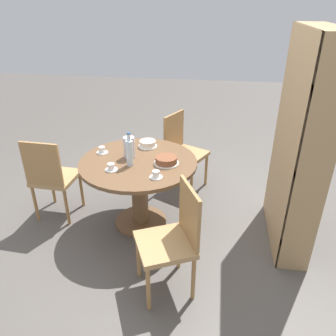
{
  "coord_description": "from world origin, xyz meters",
  "views": [
    {
      "loc": [
        2.78,
        0.72,
        2.15
      ],
      "look_at": [
        0.0,
        0.29,
        0.68
      ],
      "focal_mm": 35.0,
      "sensor_mm": 36.0,
      "label": 1
    }
  ],
  "objects_px": {
    "cake_main": "(166,160)",
    "cake_second": "(148,144)",
    "chair_a": "(52,176)",
    "chair_b": "(173,238)",
    "chair_c": "(183,149)",
    "bookshelf": "(297,148)",
    "coffee_pot": "(129,147)",
    "cup_a": "(111,168)",
    "cup_b": "(102,150)",
    "cup_c": "(156,175)",
    "water_bottle": "(130,152)"
  },
  "relations": [
    {
      "from": "cake_main",
      "to": "cake_second",
      "type": "distance_m",
      "value": 0.45
    },
    {
      "from": "chair_a",
      "to": "cake_second",
      "type": "height_order",
      "value": "chair_a"
    },
    {
      "from": "chair_b",
      "to": "chair_c",
      "type": "relative_size",
      "value": 1.0
    },
    {
      "from": "bookshelf",
      "to": "coffee_pot",
      "type": "height_order",
      "value": "bookshelf"
    },
    {
      "from": "bookshelf",
      "to": "cup_a",
      "type": "distance_m",
      "value": 1.68
    },
    {
      "from": "cake_second",
      "to": "cup_b",
      "type": "xyz_separation_m",
      "value": [
        0.22,
        -0.43,
        -0.01
      ]
    },
    {
      "from": "coffee_pot",
      "to": "cake_second",
      "type": "relative_size",
      "value": 1.25
    },
    {
      "from": "chair_b",
      "to": "cup_c",
      "type": "xyz_separation_m",
      "value": [
        -0.5,
        -0.22,
        0.27
      ]
    },
    {
      "from": "chair_b",
      "to": "cup_c",
      "type": "height_order",
      "value": "chair_b"
    },
    {
      "from": "water_bottle",
      "to": "cup_a",
      "type": "height_order",
      "value": "water_bottle"
    },
    {
      "from": "chair_a",
      "to": "cake_second",
      "type": "relative_size",
      "value": 4.69
    },
    {
      "from": "chair_b",
      "to": "cup_b",
      "type": "xyz_separation_m",
      "value": [
        -0.93,
        -0.86,
        0.27
      ]
    },
    {
      "from": "chair_b",
      "to": "water_bottle",
      "type": "xyz_separation_m",
      "value": [
        -0.7,
        -0.51,
        0.37
      ]
    },
    {
      "from": "chair_b",
      "to": "coffee_pot",
      "type": "bearing_deg",
      "value": -172.84
    },
    {
      "from": "chair_b",
      "to": "cup_b",
      "type": "height_order",
      "value": "chair_b"
    },
    {
      "from": "water_bottle",
      "to": "cup_a",
      "type": "relative_size",
      "value": 2.82
    },
    {
      "from": "chair_c",
      "to": "cake_second",
      "type": "xyz_separation_m",
      "value": [
        0.52,
        -0.32,
        0.27
      ]
    },
    {
      "from": "cake_second",
      "to": "cup_c",
      "type": "distance_m",
      "value": 0.68
    },
    {
      "from": "water_bottle",
      "to": "cake_main",
      "type": "height_order",
      "value": "water_bottle"
    },
    {
      "from": "water_bottle",
      "to": "cake_second",
      "type": "relative_size",
      "value": 1.66
    },
    {
      "from": "coffee_pot",
      "to": "cup_c",
      "type": "relative_size",
      "value": 2.13
    },
    {
      "from": "chair_b",
      "to": "coffee_pot",
      "type": "xyz_separation_m",
      "value": [
        -0.87,
        -0.56,
        0.35
      ]
    },
    {
      "from": "chair_a",
      "to": "coffee_pot",
      "type": "distance_m",
      "value": 0.9
    },
    {
      "from": "cup_b",
      "to": "bookshelf",
      "type": "bearing_deg",
      "value": 87.06
    },
    {
      "from": "cup_a",
      "to": "water_bottle",
      "type": "bearing_deg",
      "value": 130.55
    },
    {
      "from": "chair_b",
      "to": "chair_c",
      "type": "distance_m",
      "value": 1.67
    },
    {
      "from": "cake_main",
      "to": "cup_c",
      "type": "relative_size",
      "value": 2.04
    },
    {
      "from": "cup_c",
      "to": "cake_second",
      "type": "bearing_deg",
      "value": -161.96
    },
    {
      "from": "bookshelf",
      "to": "cup_c",
      "type": "xyz_separation_m",
      "value": [
        0.33,
        -1.22,
        -0.2
      ]
    },
    {
      "from": "bookshelf",
      "to": "cup_b",
      "type": "xyz_separation_m",
      "value": [
        -0.1,
        -1.86,
        -0.2
      ]
    },
    {
      "from": "chair_a",
      "to": "cup_c",
      "type": "relative_size",
      "value": 7.96
    },
    {
      "from": "cup_b",
      "to": "cup_c",
      "type": "xyz_separation_m",
      "value": [
        0.43,
        0.64,
        0.0
      ]
    },
    {
      "from": "cake_second",
      "to": "chair_b",
      "type": "bearing_deg",
      "value": 20.57
    },
    {
      "from": "chair_b",
      "to": "cup_c",
      "type": "relative_size",
      "value": 7.96
    },
    {
      "from": "chair_c",
      "to": "bookshelf",
      "type": "relative_size",
      "value": 0.47
    },
    {
      "from": "water_bottle",
      "to": "cup_b",
      "type": "height_order",
      "value": "water_bottle"
    },
    {
      "from": "chair_c",
      "to": "cup_b",
      "type": "distance_m",
      "value": 1.09
    },
    {
      "from": "cup_b",
      "to": "cake_main",
      "type": "bearing_deg",
      "value": 78.16
    },
    {
      "from": "water_bottle",
      "to": "cake_main",
      "type": "xyz_separation_m",
      "value": [
        -0.08,
        0.33,
        -0.1
      ]
    },
    {
      "from": "bookshelf",
      "to": "water_bottle",
      "type": "xyz_separation_m",
      "value": [
        0.13,
        -1.5,
        -0.09
      ]
    },
    {
      "from": "chair_a",
      "to": "chair_c",
      "type": "distance_m",
      "value": 1.55
    },
    {
      "from": "chair_a",
      "to": "water_bottle",
      "type": "relative_size",
      "value": 2.83
    },
    {
      "from": "chair_a",
      "to": "cup_a",
      "type": "xyz_separation_m",
      "value": [
        0.21,
        0.73,
        0.27
      ]
    },
    {
      "from": "chair_a",
      "to": "coffee_pot",
      "type": "bearing_deg",
      "value": -171.24
    },
    {
      "from": "cup_b",
      "to": "chair_a",
      "type": "bearing_deg",
      "value": -74.61
    },
    {
      "from": "chair_a",
      "to": "cup_b",
      "type": "height_order",
      "value": "chair_a"
    },
    {
      "from": "cup_b",
      "to": "cup_c",
      "type": "distance_m",
      "value": 0.77
    },
    {
      "from": "chair_c",
      "to": "cake_second",
      "type": "distance_m",
      "value": 0.67
    },
    {
      "from": "chair_c",
      "to": "cup_c",
      "type": "bearing_deg",
      "value": -159.47
    },
    {
      "from": "bookshelf",
      "to": "coffee_pot",
      "type": "distance_m",
      "value": 1.56
    }
  ]
}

